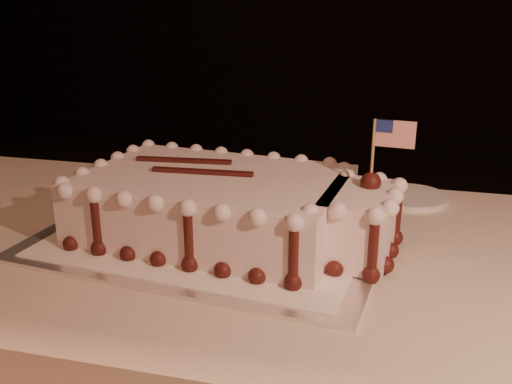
# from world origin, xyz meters

# --- Properties ---
(cake_board) EXTENTS (0.67, 0.54, 0.01)m
(cake_board) POSITION_xyz_m (-0.21, 0.61, 0.75)
(cake_board) COLOR white
(cake_board) RESTS_ON banquet_table
(doily) EXTENTS (0.60, 0.48, 0.00)m
(doily) POSITION_xyz_m (-0.21, 0.61, 0.76)
(doily) COLOR white
(doily) RESTS_ON cake_board
(sheet_cake) EXTENTS (0.61, 0.39, 0.23)m
(sheet_cake) POSITION_xyz_m (-0.18, 0.61, 0.82)
(sheet_cake) COLOR white
(sheet_cake) RESTS_ON doily
(side_plate) EXTENTS (0.16, 0.16, 0.01)m
(side_plate) POSITION_xyz_m (0.15, 0.91, 0.76)
(side_plate) COLOR white
(side_plate) RESTS_ON banquet_table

